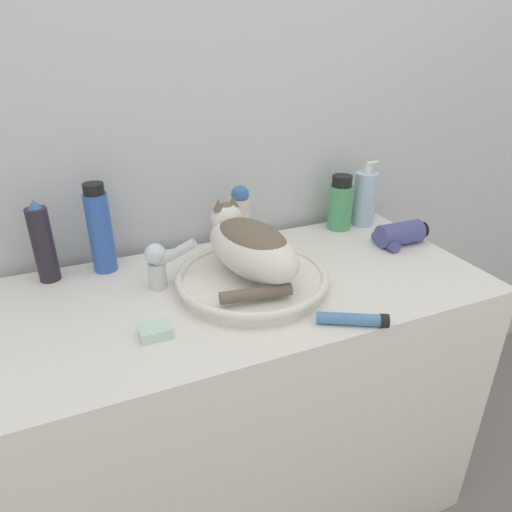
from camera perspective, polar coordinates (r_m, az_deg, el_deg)
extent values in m
cube|color=silver|center=(1.34, -6.79, 18.43)|extent=(8.00, 0.05, 2.40)
cube|color=white|center=(1.40, -0.62, -18.04)|extent=(1.21, 0.58, 0.80)
cylinder|color=white|center=(1.14, -0.27, -3.16)|extent=(0.36, 0.36, 0.03)
torus|color=white|center=(1.13, -0.28, -2.45)|extent=(0.38, 0.38, 0.02)
ellipsoid|color=silver|center=(1.10, -0.28, 0.88)|extent=(0.21, 0.33, 0.13)
ellipsoid|color=#6B5B4C|center=(1.08, -0.29, 2.53)|extent=(0.17, 0.25, 0.06)
sphere|color=silver|center=(1.18, -3.71, 4.66)|extent=(0.08, 0.08, 0.08)
sphere|color=#6B5B4C|center=(1.17, -3.74, 5.69)|extent=(0.04, 0.04, 0.04)
cone|color=#6B5B4C|center=(1.17, -2.83, 6.88)|extent=(0.03, 0.03, 0.03)
cone|color=#6B5B4C|center=(1.15, -4.73, 6.44)|extent=(0.03, 0.03, 0.03)
cylinder|color=#6B5B4C|center=(1.01, 0.00, -4.72)|extent=(0.16, 0.05, 0.03)
cylinder|color=silver|center=(1.15, -12.21, -2.39)|extent=(0.04, 0.04, 0.07)
cylinder|color=silver|center=(1.12, -10.05, 0.36)|extent=(0.11, 0.06, 0.08)
sphere|color=silver|center=(1.13, -12.49, 0.26)|extent=(0.05, 0.05, 0.05)
cylinder|color=#4CA366|center=(1.49, 10.44, 5.99)|extent=(0.07, 0.07, 0.14)
cylinder|color=black|center=(1.46, 10.72, 9.21)|extent=(0.06, 0.06, 0.03)
cylinder|color=silver|center=(1.53, 13.41, 6.94)|extent=(0.07, 0.07, 0.17)
cylinder|color=white|center=(1.51, 13.80, 10.51)|extent=(0.02, 0.02, 0.02)
cylinder|color=white|center=(1.51, 14.32, 11.22)|extent=(0.04, 0.01, 0.01)
cylinder|color=#335BB7|center=(1.25, -18.85, 2.73)|extent=(0.06, 0.06, 0.21)
cylinder|color=black|center=(1.21, -19.67, 7.93)|extent=(0.05, 0.05, 0.03)
cylinder|color=#28232D|center=(1.25, -25.05, 1.25)|extent=(0.05, 0.05, 0.19)
cone|color=#3866AD|center=(1.22, -26.01, 5.86)|extent=(0.03, 0.03, 0.02)
cylinder|color=silver|center=(1.34, -1.95, 4.21)|extent=(0.06, 0.06, 0.15)
sphere|color=#3866AD|center=(1.31, -2.01, 7.73)|extent=(0.05, 0.05, 0.05)
cylinder|color=#4C7FB2|center=(1.02, 11.44, -7.73)|extent=(0.13, 0.09, 0.03)
cylinder|color=black|center=(1.03, 15.75, -7.81)|extent=(0.03, 0.04, 0.03)
cylinder|color=#474C8C|center=(1.43, 17.53, 2.68)|extent=(0.14, 0.07, 0.07)
cylinder|color=#474C8C|center=(1.41, 15.89, 1.73)|extent=(0.03, 0.10, 0.03)
cylinder|color=black|center=(1.48, 19.93, 3.09)|extent=(0.02, 0.05, 0.05)
cube|color=silver|center=(0.99, -12.49, -9.13)|extent=(0.07, 0.05, 0.02)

